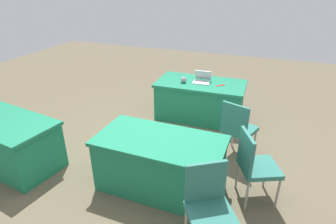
{
  "coord_description": "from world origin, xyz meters",
  "views": [
    {
      "loc": [
        -1.21,
        3.02,
        2.56
      ],
      "look_at": [
        -0.01,
        -0.17,
        0.9
      ],
      "focal_mm": 29.72,
      "sensor_mm": 36.0,
      "label": 1
    }
  ],
  "objects_px": {
    "table_mid_left": "(160,163)",
    "laptop_silver": "(202,80)",
    "chair_near_front": "(209,205)",
    "chair_tucked_right": "(254,163)",
    "scissors_red": "(220,85)",
    "chair_tucked_left": "(238,127)",
    "yarn_ball": "(184,80)",
    "table_mid_right": "(11,143)",
    "table_foreground": "(200,100)"
  },
  "relations": [
    {
      "from": "table_mid_left",
      "to": "laptop_silver",
      "type": "xyz_separation_m",
      "value": [
        0.04,
        -2.23,
        0.41
      ]
    },
    {
      "from": "chair_near_front",
      "to": "chair_tucked_right",
      "type": "bearing_deg",
      "value": -144.44
    },
    {
      "from": "chair_near_front",
      "to": "scissors_red",
      "type": "distance_m",
      "value": 2.91
    },
    {
      "from": "chair_tucked_left",
      "to": "laptop_silver",
      "type": "distance_m",
      "value": 1.49
    },
    {
      "from": "chair_tucked_right",
      "to": "chair_near_front",
      "type": "bearing_deg",
      "value": -46.89
    },
    {
      "from": "chair_near_front",
      "to": "yarn_ball",
      "type": "bearing_deg",
      "value": -100.27
    },
    {
      "from": "table_mid_right",
      "to": "yarn_ball",
      "type": "bearing_deg",
      "value": -128.18
    },
    {
      "from": "table_foreground",
      "to": "yarn_ball",
      "type": "relative_size",
      "value": 14.84
    },
    {
      "from": "table_mid_left",
      "to": "chair_tucked_left",
      "type": "distance_m",
      "value": 1.34
    },
    {
      "from": "chair_tucked_right",
      "to": "yarn_ball",
      "type": "xyz_separation_m",
      "value": [
        1.51,
        -1.88,
        0.26
      ]
    },
    {
      "from": "table_foreground",
      "to": "scissors_red",
      "type": "height_order",
      "value": "scissors_red"
    },
    {
      "from": "table_mid_left",
      "to": "laptop_silver",
      "type": "distance_m",
      "value": 2.27
    },
    {
      "from": "chair_tucked_left",
      "to": "yarn_ball",
      "type": "height_order",
      "value": "chair_tucked_left"
    },
    {
      "from": "laptop_silver",
      "to": "chair_near_front",
      "type": "bearing_deg",
      "value": 103.26
    },
    {
      "from": "chair_tucked_right",
      "to": "scissors_red",
      "type": "height_order",
      "value": "chair_tucked_right"
    },
    {
      "from": "scissors_red",
      "to": "chair_tucked_right",
      "type": "bearing_deg",
      "value": 67.25
    },
    {
      "from": "table_foreground",
      "to": "laptop_silver",
      "type": "relative_size",
      "value": 5.16
    },
    {
      "from": "table_mid_left",
      "to": "laptop_silver",
      "type": "bearing_deg",
      "value": -88.98
    },
    {
      "from": "table_mid_right",
      "to": "yarn_ball",
      "type": "height_order",
      "value": "yarn_ball"
    },
    {
      "from": "yarn_ball",
      "to": "table_mid_left",
      "type": "bearing_deg",
      "value": 99.87
    },
    {
      "from": "table_mid_right",
      "to": "chair_near_front",
      "type": "relative_size",
      "value": 1.62
    },
    {
      "from": "chair_tucked_right",
      "to": "table_mid_left",
      "type": "bearing_deg",
      "value": -105.59
    },
    {
      "from": "table_mid_left",
      "to": "scissors_red",
      "type": "distance_m",
      "value": 2.23
    },
    {
      "from": "table_foreground",
      "to": "yarn_ball",
      "type": "bearing_deg",
      "value": 23.17
    },
    {
      "from": "table_mid_left",
      "to": "yarn_ball",
      "type": "height_order",
      "value": "yarn_ball"
    },
    {
      "from": "table_foreground",
      "to": "table_mid_right",
      "type": "bearing_deg",
      "value": 49.05
    },
    {
      "from": "chair_tucked_left",
      "to": "table_mid_left",
      "type": "bearing_deg",
      "value": -107.76
    },
    {
      "from": "table_foreground",
      "to": "yarn_ball",
      "type": "height_order",
      "value": "yarn_ball"
    },
    {
      "from": "table_mid_right",
      "to": "scissors_red",
      "type": "distance_m",
      "value": 3.59
    },
    {
      "from": "table_mid_left",
      "to": "chair_near_front",
      "type": "distance_m",
      "value": 1.07
    },
    {
      "from": "yarn_ball",
      "to": "scissors_red",
      "type": "relative_size",
      "value": 0.64
    },
    {
      "from": "chair_tucked_left",
      "to": "yarn_ball",
      "type": "xyz_separation_m",
      "value": [
        1.19,
        -1.03,
        0.26
      ]
    },
    {
      "from": "chair_tucked_right",
      "to": "scissors_red",
      "type": "distance_m",
      "value": 2.14
    },
    {
      "from": "chair_near_front",
      "to": "scissors_red",
      "type": "relative_size",
      "value": 5.4
    },
    {
      "from": "table_mid_left",
      "to": "chair_tucked_left",
      "type": "xyz_separation_m",
      "value": [
        -0.83,
        -1.04,
        0.17
      ]
    },
    {
      "from": "table_mid_right",
      "to": "yarn_ball",
      "type": "xyz_separation_m",
      "value": [
        -1.88,
        -2.39,
        0.42
      ]
    },
    {
      "from": "chair_tucked_right",
      "to": "yarn_ball",
      "type": "distance_m",
      "value": 2.42
    },
    {
      "from": "yarn_ball",
      "to": "chair_tucked_left",
      "type": "bearing_deg",
      "value": 139.06
    },
    {
      "from": "yarn_ball",
      "to": "chair_tucked_right",
      "type": "bearing_deg",
      "value": 128.79
    },
    {
      "from": "table_mid_right",
      "to": "chair_tucked_left",
      "type": "height_order",
      "value": "chair_tucked_left"
    },
    {
      "from": "table_mid_right",
      "to": "laptop_silver",
      "type": "distance_m",
      "value": 3.39
    },
    {
      "from": "table_mid_left",
      "to": "scissors_red",
      "type": "relative_size",
      "value": 9.1
    },
    {
      "from": "table_mid_right",
      "to": "chair_near_front",
      "type": "distance_m",
      "value": 3.06
    },
    {
      "from": "table_foreground",
      "to": "table_mid_right",
      "type": "distance_m",
      "value": 3.34
    },
    {
      "from": "table_foreground",
      "to": "table_mid_right",
      "type": "height_order",
      "value": "same"
    },
    {
      "from": "laptop_silver",
      "to": "scissors_red",
      "type": "xyz_separation_m",
      "value": [
        -0.37,
        0.06,
        -0.04
      ]
    },
    {
      "from": "table_foreground",
      "to": "scissors_red",
      "type": "xyz_separation_m",
      "value": [
        -0.39,
        0.04,
        0.37
      ]
    },
    {
      "from": "laptop_silver",
      "to": "scissors_red",
      "type": "relative_size",
      "value": 1.83
    },
    {
      "from": "table_foreground",
      "to": "chair_near_front",
      "type": "distance_m",
      "value": 3.03
    },
    {
      "from": "table_foreground",
      "to": "chair_near_front",
      "type": "bearing_deg",
      "value": 106.28
    }
  ]
}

